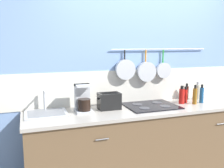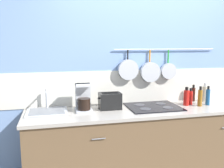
{
  "view_description": "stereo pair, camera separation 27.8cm",
  "coord_description": "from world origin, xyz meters",
  "px_view_note": "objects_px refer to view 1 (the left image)",
  "views": [
    {
      "loc": [
        -1.44,
        -2.6,
        1.66
      ],
      "look_at": [
        -0.54,
        0.0,
        1.22
      ],
      "focal_mm": 40.0,
      "sensor_mm": 36.0,
      "label": 1
    },
    {
      "loc": [
        -1.17,
        -2.67,
        1.66
      ],
      "look_at": [
        -0.54,
        0.0,
        1.22
      ],
      "focal_mm": 40.0,
      "sensor_mm": 36.0,
      "label": 2
    }
  ],
  "objects_px": {
    "bottle_cooking_wine": "(195,96)",
    "bottle_vinegar": "(182,96)",
    "bottle_dish_soap": "(185,96)",
    "bottle_sesame_oil": "(187,92)",
    "coffee_maker": "(83,100)",
    "bottle_hot_sauce": "(197,92)",
    "toaster": "(109,101)",
    "bottle_olive_oil": "(202,95)"
  },
  "relations": [
    {
      "from": "coffee_maker",
      "to": "bottle_cooking_wine",
      "type": "xyz_separation_m",
      "value": [
        1.41,
        -0.13,
        -0.02
      ]
    },
    {
      "from": "toaster",
      "to": "bottle_cooking_wine",
      "type": "distance_m",
      "value": 1.11
    },
    {
      "from": "toaster",
      "to": "bottle_dish_soap",
      "type": "distance_m",
      "value": 1.03
    },
    {
      "from": "coffee_maker",
      "to": "bottle_dish_soap",
      "type": "bearing_deg",
      "value": -0.72
    },
    {
      "from": "coffee_maker",
      "to": "toaster",
      "type": "xyz_separation_m",
      "value": [
        0.31,
        0.0,
        -0.03
      ]
    },
    {
      "from": "bottle_dish_soap",
      "to": "coffee_maker",
      "type": "bearing_deg",
      "value": 179.28
    },
    {
      "from": "coffee_maker",
      "to": "bottle_sesame_oil",
      "type": "bearing_deg",
      "value": 5.22
    },
    {
      "from": "bottle_dish_soap",
      "to": "bottle_sesame_oil",
      "type": "xyz_separation_m",
      "value": [
        0.13,
        0.15,
        0.01
      ]
    },
    {
      "from": "bottle_cooking_wine",
      "to": "bottle_olive_oil",
      "type": "bearing_deg",
      "value": 13.68
    },
    {
      "from": "bottle_cooking_wine",
      "to": "bottle_vinegar",
      "type": "bearing_deg",
      "value": 151.83
    },
    {
      "from": "toaster",
      "to": "bottle_hot_sauce",
      "type": "distance_m",
      "value": 1.31
    },
    {
      "from": "toaster",
      "to": "bottle_sesame_oil",
      "type": "relative_size",
      "value": 1.22
    },
    {
      "from": "toaster",
      "to": "bottle_hot_sauce",
      "type": "bearing_deg",
      "value": 3.7
    },
    {
      "from": "toaster",
      "to": "bottle_vinegar",
      "type": "height_order",
      "value": "bottle_vinegar"
    },
    {
      "from": "toaster",
      "to": "bottle_sesame_oil",
      "type": "bearing_deg",
      "value": 6.57
    },
    {
      "from": "coffee_maker",
      "to": "bottle_cooking_wine",
      "type": "bearing_deg",
      "value": -5.06
    },
    {
      "from": "coffee_maker",
      "to": "bottle_dish_soap",
      "type": "height_order",
      "value": "coffee_maker"
    },
    {
      "from": "bottle_dish_soap",
      "to": "bottle_hot_sauce",
      "type": "distance_m",
      "value": 0.29
    },
    {
      "from": "coffee_maker",
      "to": "bottle_olive_oil",
      "type": "bearing_deg",
      "value": -3.48
    },
    {
      "from": "bottle_dish_soap",
      "to": "bottle_cooking_wine",
      "type": "distance_m",
      "value": 0.13
    },
    {
      "from": "bottle_vinegar",
      "to": "bottle_hot_sauce",
      "type": "distance_m",
      "value": 0.37
    },
    {
      "from": "bottle_cooking_wine",
      "to": "bottle_olive_oil",
      "type": "distance_m",
      "value": 0.13
    },
    {
      "from": "bottle_vinegar",
      "to": "bottle_dish_soap",
      "type": "height_order",
      "value": "bottle_vinegar"
    },
    {
      "from": "coffee_maker",
      "to": "bottle_sesame_oil",
      "type": "xyz_separation_m",
      "value": [
        1.48,
        0.13,
        -0.03
      ]
    },
    {
      "from": "coffee_maker",
      "to": "bottle_dish_soap",
      "type": "distance_m",
      "value": 1.35
    },
    {
      "from": "bottle_dish_soap",
      "to": "bottle_sesame_oil",
      "type": "bearing_deg",
      "value": 49.1
    },
    {
      "from": "bottle_sesame_oil",
      "to": "bottle_olive_oil",
      "type": "xyz_separation_m",
      "value": [
        0.06,
        -0.23,
        0.01
      ]
    },
    {
      "from": "bottle_dish_soap",
      "to": "bottle_cooking_wine",
      "type": "bearing_deg",
      "value": -58.42
    },
    {
      "from": "bottle_dish_soap",
      "to": "bottle_olive_oil",
      "type": "height_order",
      "value": "bottle_olive_oil"
    },
    {
      "from": "toaster",
      "to": "bottle_cooking_wine",
      "type": "xyz_separation_m",
      "value": [
        1.1,
        -0.13,
        0.01
      ]
    },
    {
      "from": "toaster",
      "to": "bottle_vinegar",
      "type": "xyz_separation_m",
      "value": [
        0.96,
        -0.05,
        0.01
      ]
    },
    {
      "from": "coffee_maker",
      "to": "bottle_cooking_wine",
      "type": "relative_size",
      "value": 1.26
    },
    {
      "from": "bottle_vinegar",
      "to": "bottle_hot_sauce",
      "type": "height_order",
      "value": "bottle_hot_sauce"
    },
    {
      "from": "bottle_sesame_oil",
      "to": "bottle_hot_sauce",
      "type": "height_order",
      "value": "bottle_hot_sauce"
    },
    {
      "from": "bottle_sesame_oil",
      "to": "bottle_olive_oil",
      "type": "height_order",
      "value": "bottle_olive_oil"
    },
    {
      "from": "bottle_sesame_oil",
      "to": "toaster",
      "type": "bearing_deg",
      "value": -173.43
    },
    {
      "from": "coffee_maker",
      "to": "bottle_sesame_oil",
      "type": "distance_m",
      "value": 1.48
    },
    {
      "from": "bottle_hot_sauce",
      "to": "bottle_dish_soap",
      "type": "bearing_deg",
      "value": -159.37
    },
    {
      "from": "bottle_sesame_oil",
      "to": "bottle_olive_oil",
      "type": "distance_m",
      "value": 0.24
    },
    {
      "from": "bottle_cooking_wine",
      "to": "bottle_hot_sauce",
      "type": "bearing_deg",
      "value": 45.87
    },
    {
      "from": "coffee_maker",
      "to": "bottle_hot_sauce",
      "type": "relative_size",
      "value": 1.25
    },
    {
      "from": "coffee_maker",
      "to": "bottle_hot_sauce",
      "type": "distance_m",
      "value": 1.62
    }
  ]
}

